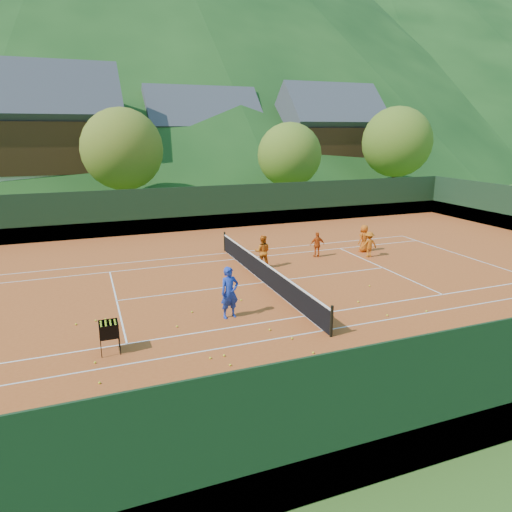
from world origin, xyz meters
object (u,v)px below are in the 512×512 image
object	(u,v)px
coach	(230,293)
chalet_mid	(202,145)
ball_hopper	(109,330)
chalet_left	(46,141)
student_a	(263,252)
student_c	(364,238)
chalet_right	(328,143)
student_b	(317,245)
student_d	(369,244)
tennis_net	(264,272)

from	to	relation	value
coach	chalet_mid	world-z (taller)	chalet_mid
ball_hopper	chalet_left	bearing A→B (deg)	95.09
ball_hopper	chalet_mid	distance (m)	40.86
student_a	student_c	xyz separation A→B (m)	(6.46, 0.83, -0.05)
chalet_left	student_c	bearing A→B (deg)	-57.38
chalet_mid	chalet_right	bearing A→B (deg)	-15.95
coach	chalet_mid	distance (m)	38.43
chalet_left	chalet_mid	world-z (taller)	chalet_left
student_b	student_d	distance (m)	2.79
student_c	coach	bearing A→B (deg)	10.87
student_a	tennis_net	distance (m)	2.37
student_b	chalet_right	world-z (taller)	chalet_right
coach	ball_hopper	world-z (taller)	coach
student_c	student_b	bearing A→B (deg)	-20.35
chalet_right	ball_hopper	bearing A→B (deg)	-127.94
student_c	chalet_mid	size ratio (longest dim) A/B	0.12
student_b	chalet_left	bearing A→B (deg)	-52.63
student_a	chalet_right	distance (m)	34.07
coach	student_d	bearing A→B (deg)	19.92
student_a	chalet_left	bearing A→B (deg)	-45.74
student_b	student_a	bearing A→B (deg)	22.02
chalet_left	chalet_right	size ratio (longest dim) A/B	1.16
ball_hopper	chalet_left	size ratio (longest dim) A/B	0.07
student_b	chalet_left	size ratio (longest dim) A/B	0.10
coach	student_b	world-z (taller)	coach
student_a	chalet_mid	distance (m)	32.48
chalet_mid	chalet_right	size ratio (longest dim) A/B	1.06
student_a	chalet_right	xyz separation A→B (m)	(19.20, 27.80, 4.42)
coach	chalet_mid	size ratio (longest dim) A/B	0.15
student_a	tennis_net	size ratio (longest dim) A/B	0.14
student_d	ball_hopper	world-z (taller)	student_d
student_c	chalet_left	size ratio (longest dim) A/B	0.11
coach	tennis_net	world-z (taller)	coach
chalet_left	ball_hopper	bearing A→B (deg)	-84.91
student_a	tennis_net	bearing A→B (deg)	93.08
student_d	student_c	bearing A→B (deg)	-103.19
chalet_right	student_d	bearing A→B (deg)	-115.09
student_b	chalet_right	xyz separation A→B (m)	(15.72, 27.02, 4.56)
coach	student_a	size ratio (longest dim) A/B	1.17
student_b	student_c	world-z (taller)	student_c
tennis_net	chalet_mid	xyz separation A→B (m)	(6.00, 34.00, 4.47)
student_b	student_d	size ratio (longest dim) A/B	0.98
chalet_left	chalet_right	bearing A→B (deg)	0.00
chalet_right	coach	bearing A→B (deg)	-124.27
student_b	student_c	distance (m)	2.98
coach	chalet_right	size ratio (longest dim) A/B	0.16
chalet_left	chalet_mid	xyz separation A→B (m)	(16.00, 4.00, -0.66)
student_c	chalet_mid	bearing A→B (deg)	-109.12
student_b	tennis_net	size ratio (longest dim) A/B	0.11
tennis_net	chalet_right	bearing A→B (deg)	56.31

